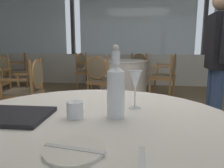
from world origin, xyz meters
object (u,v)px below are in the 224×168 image
(dining_chair_2_3, at_px, (86,68))
(diner_person_0, at_px, (218,57))
(dining_chair_2_2, at_px, (137,67))
(dining_chair_2_0, at_px, (101,76))
(side_plate, at_px, (74,150))
(water_tumbler, at_px, (75,110))
(dining_chair_2_1, at_px, (167,73))
(menu_book, at_px, (12,116))
(wine_glass, at_px, (135,81))
(dining_chair_3_0, at_px, (21,68))
(dining_chair_1_0, at_px, (28,87))
(water_bottle, at_px, (116,89))

(dining_chair_2_3, distance_m, diner_person_0, 3.27)
(dining_chair_2_2, bearing_deg, diner_person_0, 36.51)
(dining_chair_2_0, xyz_separation_m, diner_person_0, (1.59, -1.15, 0.42))
(side_plate, xyz_separation_m, water_tumbler, (-0.09, 0.31, 0.03))
(side_plate, distance_m, dining_chair_2_0, 3.19)
(dining_chair_2_0, distance_m, dining_chair_2_1, 1.38)
(dining_chair_2_0, relative_size, dining_chair_2_1, 1.00)
(menu_book, bearing_deg, wine_glass, 20.98)
(side_plate, distance_m, dining_chair_3_0, 5.09)
(side_plate, bearing_deg, menu_book, 144.97)
(dining_chair_1_0, bearing_deg, menu_book, 109.53)
(dining_chair_3_0, relative_size, diner_person_0, 0.54)
(water_bottle, bearing_deg, dining_chair_2_0, 102.35)
(dining_chair_2_2, relative_size, diner_person_0, 0.53)
(water_tumbler, relative_size, dining_chair_3_0, 0.08)
(side_plate, distance_m, water_bottle, 0.37)
(menu_book, height_order, dining_chair_2_1, dining_chair_2_1)
(dining_chair_2_1, bearing_deg, water_tumbler, 95.52)
(water_bottle, relative_size, dining_chair_2_2, 0.37)
(water_tumbler, distance_m, dining_chair_2_3, 4.21)
(menu_book, xyz_separation_m, dining_chair_2_0, (-0.15, 2.88, -0.24))
(dining_chair_1_0, bearing_deg, dining_chair_2_0, -133.69)
(wine_glass, bearing_deg, water_tumbler, -145.26)
(water_tumbler, distance_m, dining_chair_2_0, 2.88)
(dining_chair_2_0, xyz_separation_m, dining_chair_2_1, (1.24, 0.61, 0.01))
(water_tumbler, bearing_deg, dining_chair_2_3, 104.33)
(wine_glass, distance_m, dining_chair_2_2, 4.51)
(water_tumbler, distance_m, dining_chair_3_0, 4.78)
(water_bottle, relative_size, dining_chair_2_0, 0.36)
(dining_chair_3_0, bearing_deg, dining_chair_2_3, 150.70)
(water_bottle, height_order, dining_chair_2_1, water_bottle)
(dining_chair_1_0, distance_m, dining_chair_2_3, 2.35)
(dining_chair_2_3, bearing_deg, water_tumbler, -56.97)
(dining_chair_2_0, height_order, dining_chair_2_2, dining_chair_2_0)
(dining_chair_2_1, xyz_separation_m, dining_chair_2_2, (-0.61, 1.23, -0.03))
(menu_book, xyz_separation_m, dining_chair_3_0, (-2.38, 4.01, -0.25))
(side_plate, xyz_separation_m, dining_chair_2_3, (-1.13, 4.38, -0.23))
(menu_book, relative_size, dining_chair_2_0, 0.35)
(water_bottle, bearing_deg, dining_chair_2_3, 106.84)
(wine_glass, relative_size, water_tumbler, 2.63)
(water_bottle, distance_m, dining_chair_2_0, 2.89)
(dining_chair_3_0, bearing_deg, water_tumbler, 90.85)
(dining_chair_2_0, bearing_deg, dining_chair_2_3, 44.90)
(dining_chair_1_0, relative_size, dining_chair_3_0, 1.01)
(water_tumbler, relative_size, dining_chair_2_0, 0.08)
(water_tumbler, bearing_deg, side_plate, -73.00)
(menu_book, bearing_deg, water_bottle, 7.54)
(menu_book, distance_m, dining_chair_1_0, 2.02)
(menu_book, height_order, dining_chair_2_2, dining_chair_2_2)
(menu_book, height_order, dining_chair_3_0, dining_chair_3_0)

